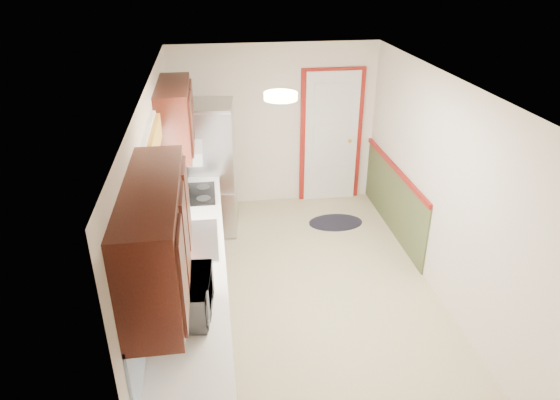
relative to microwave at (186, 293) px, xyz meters
name	(u,v)px	position (x,y,z in m)	size (l,w,h in m)	color
room_shell	(307,201)	(1.20, 1.30, 0.07)	(3.20, 5.20, 2.52)	#C2B689
kitchen_run	(188,258)	(-0.04, 1.01, -0.32)	(0.63, 4.00, 2.20)	#3A140D
back_wall_trim	(344,150)	(2.19, 3.51, -0.24)	(1.12, 2.30, 2.08)	maroon
ceiling_fixture	(281,96)	(0.90, 1.10, 1.23)	(0.30, 0.30, 0.06)	#FFD88C
microwave	(186,293)	(0.00, 0.00, 0.00)	(0.57, 0.31, 0.38)	white
refrigerator	(207,169)	(0.18, 3.05, -0.24)	(0.81, 0.78, 1.79)	#B7B7BC
rug	(336,222)	(1.96, 2.92, -1.13)	(0.78, 0.50, 0.01)	black
cooktop	(193,194)	(0.01, 2.17, -0.18)	(0.52, 0.62, 0.02)	black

